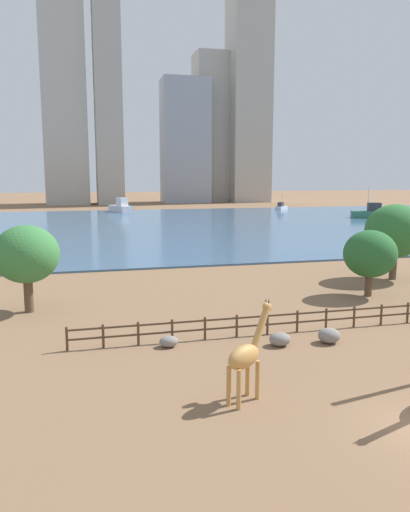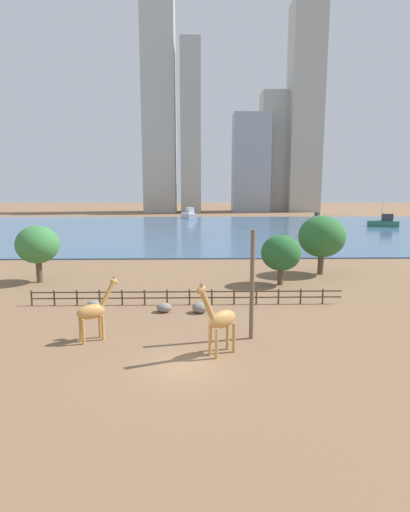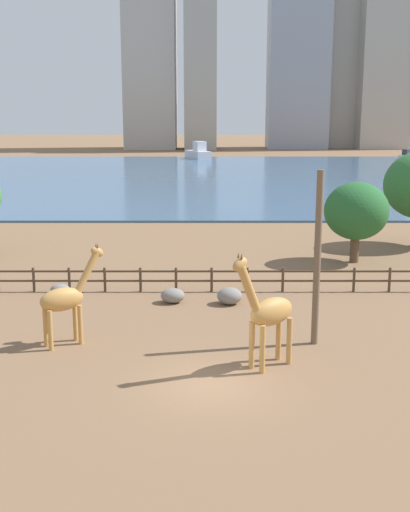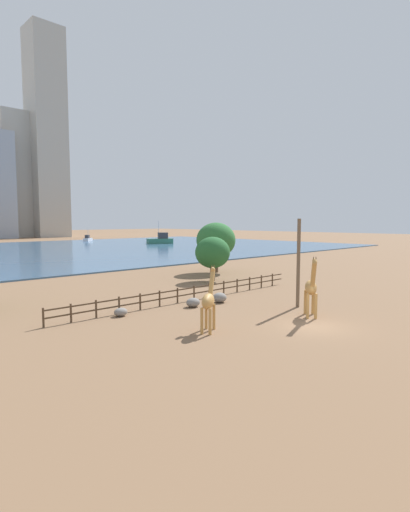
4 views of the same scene
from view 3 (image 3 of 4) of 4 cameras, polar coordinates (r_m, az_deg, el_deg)
ground_plane at (r=101.19m, az=0.10°, el=7.28°), size 400.00×400.00×0.00m
harbor_water at (r=98.20m, az=0.10°, el=7.18°), size 180.00×86.00×0.20m
giraffe_tall at (r=23.58m, az=5.63°, el=-4.99°), size 2.66×2.31×4.54m
giraffe_companion at (r=26.44m, az=-12.28°, el=-3.73°), size 2.66×2.05×4.05m
utility_pole at (r=25.93m, az=9.96°, el=-0.27°), size 0.28×0.28×7.10m
boulder_near_fence at (r=31.74m, az=2.20°, el=-3.56°), size 1.24×1.12×0.84m
boulder_by_pole at (r=34.08m, az=-12.75°, el=-2.94°), size 1.02×0.81×0.61m
boulder_small at (r=32.00m, az=-2.89°, el=-3.53°), size 1.20×0.99×0.74m
enclosure_fence at (r=33.84m, az=-0.30°, el=-1.95°), size 26.12×0.14×1.30m
tree_left_large at (r=41.24m, az=13.31°, el=3.89°), size 4.02×4.02×5.10m
boat_tug at (r=133.67m, az=-0.60°, el=9.15°), size 5.62×8.66×3.59m
boat_barge at (r=137.98m, az=17.55°, el=8.48°), size 4.55×4.47×4.22m
skyline_block_central at (r=180.51m, az=8.27°, el=16.08°), size 15.92×11.32×41.79m
skyline_tower_glass at (r=188.94m, az=11.83°, el=17.33°), size 14.04×11.99×51.94m
skyline_block_right at (r=176.51m, az=-0.41°, el=20.79°), size 8.33×13.92×69.34m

